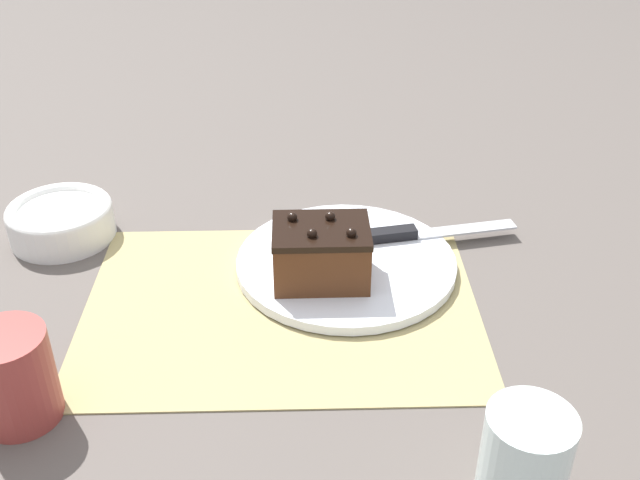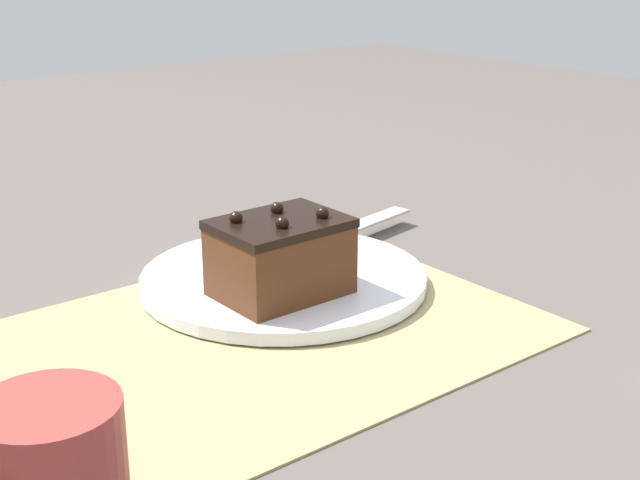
{
  "view_description": "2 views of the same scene",
  "coord_description": "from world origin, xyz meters",
  "views": [
    {
      "loc": [
        -0.03,
        0.7,
        0.53
      ],
      "look_at": [
        -0.05,
        -0.09,
        0.04
      ],
      "focal_mm": 42.0,
      "sensor_mm": 36.0,
      "label": 1
    },
    {
      "loc": [
        0.39,
        0.57,
        0.33
      ],
      "look_at": [
        -0.1,
        -0.05,
        0.05
      ],
      "focal_mm": 50.0,
      "sensor_mm": 36.0,
      "label": 2
    }
  ],
  "objects": [
    {
      "name": "chocolate_cake",
      "position": [
        -0.05,
        -0.04,
        0.05
      ],
      "size": [
        0.11,
        0.09,
        0.08
      ],
      "rotation": [
        0.0,
        0.0,
        0.01
      ],
      "color": "#512D19",
      "rests_on": "cake_plate"
    },
    {
      "name": "placemat_woven",
      "position": [
        0.0,
        0.0,
        0.0
      ],
      "size": [
        0.46,
        0.34,
        0.0
      ],
      "primitive_type": "cube",
      "color": "tan",
      "rests_on": "ground_plane"
    },
    {
      "name": "cake_plate",
      "position": [
        -0.08,
        -0.08,
        0.01
      ],
      "size": [
        0.28,
        0.28,
        0.01
      ],
      "color": "white",
      "rests_on": "placemat_woven"
    },
    {
      "name": "ground_plane",
      "position": [
        0.0,
        0.0,
        0.0
      ],
      "size": [
        3.0,
        3.0,
        0.0
      ],
      "primitive_type": "plane",
      "color": "#544C47"
    },
    {
      "name": "serving_knife",
      "position": [
        -0.18,
        -0.13,
        0.02
      ],
      "size": [
        0.2,
        0.06,
        0.01
      ],
      "rotation": [
        0.0,
        0.0,
        1.75
      ],
      "color": "black",
      "rests_on": "cake_plate"
    }
  ]
}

